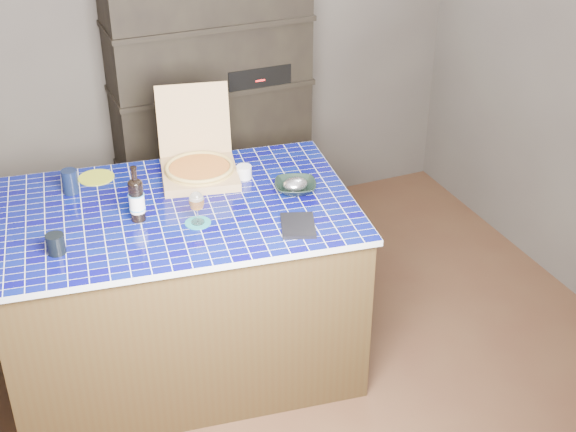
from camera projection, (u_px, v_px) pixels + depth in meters
name	position (u px, v px, depth m)	size (l,w,h in m)	color
room	(313.00, 156.00, 3.60)	(3.50, 3.50, 3.50)	brown
shelving_unit	(212.00, 106.00, 5.00)	(1.20, 0.41, 1.80)	black
kitchen_island	(181.00, 288.00, 4.06)	(1.84, 1.30, 0.94)	#3F2F19
pizza_box	(199.00, 166.00, 4.08)	(0.46, 0.53, 0.41)	tan
mead_bottle	(137.00, 199.00, 3.67)	(0.07, 0.07, 0.28)	black
teal_trivet	(198.00, 223.00, 3.70)	(0.12, 0.12, 0.01)	#156E72
wine_glass	(197.00, 202.00, 3.64)	(0.07, 0.07, 0.16)	white
tumbler	(56.00, 244.00, 3.46)	(0.08, 0.08, 0.09)	black
dvd_case	(298.00, 225.00, 3.67)	(0.15, 0.22, 0.02)	black
bowl	(295.00, 187.00, 3.95)	(0.21, 0.21, 0.05)	black
foil_contents	(295.00, 184.00, 3.95)	(0.12, 0.10, 0.06)	silver
white_jar	(244.00, 172.00, 4.07)	(0.08, 0.08, 0.07)	silver
navy_cup	(70.00, 182.00, 3.92)	(0.08, 0.08, 0.12)	black
green_trivet	(96.00, 177.00, 4.09)	(0.18, 0.18, 0.01)	#A3B126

